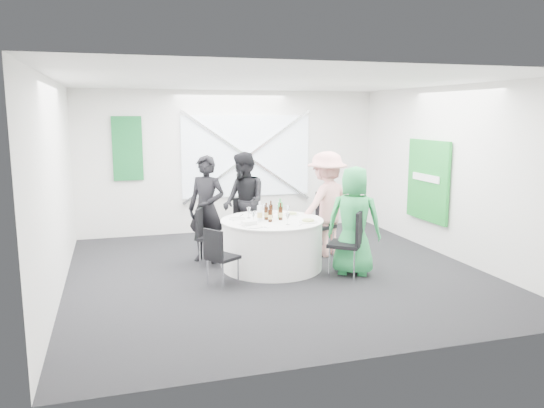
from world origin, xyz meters
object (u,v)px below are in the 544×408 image
object	(u,v)px
banquet_table	(272,244)
clear_water_bottle	(260,213)
person_woman_green	(354,221)
green_water_bottle	(280,211)
chair_back_right	(321,219)
chair_back_left	(208,232)
chair_front_left	(219,253)
person_man_back_left	(207,209)
chair_back	(246,220)
chair_front_right	(351,238)
person_man_back	(244,202)
person_woman_pink	(326,204)

from	to	relation	value
banquet_table	clear_water_bottle	distance (m)	0.54
person_woman_green	green_water_bottle	world-z (taller)	person_woman_green
banquet_table	chair_back_right	bearing A→B (deg)	27.21
person_woman_green	clear_water_bottle	distance (m)	1.40
chair_back_left	clear_water_bottle	size ratio (longest dim) A/B	3.03
chair_front_left	green_water_bottle	world-z (taller)	green_water_bottle
person_man_back_left	green_water_bottle	size ratio (longest dim) A/B	5.50
chair_back	chair_back_left	distance (m)	1.05
chair_front_left	person_woman_green	size ratio (longest dim) A/B	0.51
person_woman_green	person_man_back_left	bearing A→B (deg)	-3.01
banquet_table	chair_back	xyz separation A→B (m)	(-0.12, 1.15, 0.15)
chair_back_right	chair_front_left	xyz separation A→B (m)	(-1.96, -1.16, -0.14)
chair_front_right	person_man_back	bearing A→B (deg)	-110.03
person_woman_green	clear_water_bottle	size ratio (longest dim) A/B	5.39
person_man_back	person_man_back_left	bearing A→B (deg)	-68.90
clear_water_bottle	person_woman_pink	bearing A→B (deg)	21.92
chair_back	chair_back_right	distance (m)	1.29
banquet_table	person_man_back	size ratio (longest dim) A/B	0.91
chair_back_left	person_man_back	distance (m)	1.02
chair_back_right	green_water_bottle	size ratio (longest dim) A/B	3.34
chair_back	green_water_bottle	xyz separation A→B (m)	(0.26, -1.11, 0.35)
chair_back	chair_front_left	world-z (taller)	chair_back
chair_back_right	green_water_bottle	distance (m)	1.03
banquet_table	chair_back_left	bearing A→B (deg)	153.09
person_woman_pink	chair_back_left	bearing A→B (deg)	-23.15
person_woman_pink	person_woman_green	world-z (taller)	person_woman_pink
chair_back	person_woman_pink	distance (m)	1.42
chair_front_right	chair_back_right	bearing A→B (deg)	-143.87
chair_back	chair_front_right	xyz separation A→B (m)	(1.08, -1.91, 0.04)
chair_back	chair_back_right	world-z (taller)	chair_back_right
chair_back_left	person_man_back_left	bearing A→B (deg)	19.67
banquet_table	chair_back_left	xyz separation A→B (m)	(-0.91, 0.46, 0.15)
person_woman_pink	clear_water_bottle	distance (m)	1.39
chair_front_left	person_man_back	xyz separation A→B (m)	(0.78, 1.72, 0.38)
chair_front_right	person_woman_pink	distance (m)	1.26
chair_front_right	chair_back_left	bearing A→B (deg)	-84.87
chair_front_right	person_man_back_left	xyz separation A→B (m)	(-1.85, 1.43, 0.28)
chair_front_right	clear_water_bottle	size ratio (longest dim) A/B	3.29
chair_back_right	chair_back	bearing A→B (deg)	-146.28
banquet_table	chair_back_left	size ratio (longest dim) A/B	1.73
chair_front_left	person_woman_green	xyz separation A→B (m)	(2.01, 0.01, 0.33)
person_woman_pink	person_woman_green	bearing A→B (deg)	65.75
chair_front_right	person_woman_pink	world-z (taller)	person_woman_pink
chair_back_right	person_man_back_left	size ratio (longest dim) A/B	0.61
banquet_table	person_woman_green	bearing A→B (deg)	-30.66
chair_front_right	green_water_bottle	size ratio (longest dim) A/B	3.16
chair_back_right	person_man_back	xyz separation A→B (m)	(-1.19, 0.56, 0.25)
chair_front_right	chair_front_left	distance (m)	1.92
person_woman_green	clear_water_bottle	world-z (taller)	person_woman_green
person_woman_pink	chair_front_right	bearing A→B (deg)	61.34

